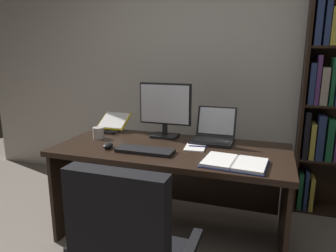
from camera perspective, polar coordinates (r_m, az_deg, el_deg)
The scene contains 11 objects.
wall_back at distance 3.29m, azimuth 7.81°, elevation 12.73°, with size 5.68×0.12×2.86m, color beige.
desk at distance 2.49m, azimuth 1.18°, elevation -7.89°, with size 1.75×0.80×0.76m.
monitor at distance 2.59m, azimuth -0.55°, elevation 2.90°, with size 0.45×0.16×0.46m.
laptop at distance 2.54m, azimuth 8.41°, elevation -1.49°, with size 0.33×0.35×0.26m.
keyboard at distance 2.24m, azimuth -4.26°, elevation -4.53°, with size 0.42×0.15×0.02m, color black.
computer_mouse at distance 2.37m, azimuth -10.98°, elevation -3.57°, with size 0.06×0.10×0.04m, color black.
reading_stand_with_book at distance 2.89m, azimuth -10.06°, elevation 0.60°, with size 0.26×0.27×0.15m.
open_binder at distance 2.04m, azimuth 12.17°, elevation -6.62°, with size 0.43×0.32×0.02m.
notepad at distance 2.35m, azimuth 5.07°, elevation -3.89°, with size 0.15×0.21×0.01m, color white.
pen at distance 2.34m, azimuth 5.55°, elevation -3.72°, with size 0.01×0.01×0.14m, color navy.
coffee_mug at distance 2.66m, azimuth -12.72°, elevation -1.23°, with size 0.09×0.09×0.09m, color silver.
Camera 1 is at (0.63, -1.14, 1.46)m, focal length 33.07 mm.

